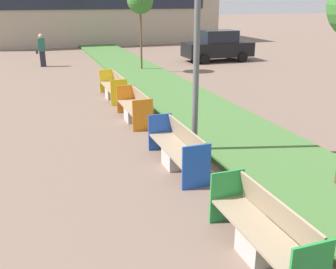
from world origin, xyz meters
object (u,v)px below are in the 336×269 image
Objects in this scene: bench_green_frame at (263,235)px; pedestrian_walking at (42,50)px; parked_car_distant at (218,46)px; bench_yellow_frame at (114,89)px; bench_orange_frame at (135,109)px; bench_blue_frame at (178,151)px; sapling_tree_far at (140,1)px.

pedestrian_walking is (-2.24, 19.25, 0.56)m from bench_green_frame.
bench_green_frame is 0.53× the size of parked_car_distant.
pedestrian_walking is (-2.24, 8.69, 0.56)m from bench_yellow_frame.
pedestrian_walking is at bearing 104.44° from bench_yellow_frame.
bench_yellow_frame is 0.54× the size of parked_car_distant.
bench_green_frame and bench_orange_frame have the same top height.
bench_blue_frame is at bearing -81.87° from pedestrian_walking.
bench_yellow_frame is at bearing 89.97° from bench_orange_frame.
bench_yellow_frame is (-0.00, 6.99, -0.00)m from bench_blue_frame.
sapling_tree_far is (2.57, 15.68, 3.19)m from bench_green_frame.
bench_blue_frame is 0.56× the size of sapling_tree_far.
bench_green_frame and bench_blue_frame have the same top height.
pedestrian_walking is at bearing 100.67° from bench_orange_frame.
sapling_tree_far is 2.34× the size of pedestrian_walking.
bench_blue_frame and bench_orange_frame have the same top height.
pedestrian_walking is at bearing 96.63° from bench_green_frame.
bench_green_frame and bench_yellow_frame have the same top height.
sapling_tree_far reaches higher than bench_yellow_frame.
bench_green_frame is 0.94× the size of bench_blue_frame.
bench_orange_frame and bench_yellow_frame have the same top height.
bench_yellow_frame is (0.00, 10.56, 0.00)m from bench_green_frame.
bench_green_frame is 10.56m from bench_yellow_frame.
bench_orange_frame is 3.18m from bench_yellow_frame.
bench_green_frame is at bearing -99.31° from sapling_tree_far.
bench_green_frame is 3.57m from bench_blue_frame.
parked_car_distant is (8.03, 10.44, 0.54)m from bench_orange_frame.
bench_green_frame is 1.04× the size of bench_orange_frame.
bench_blue_frame is at bearing -101.98° from sapling_tree_far.
sapling_tree_far is at bearing 78.02° from bench_blue_frame.
sapling_tree_far is (2.57, 8.30, 3.20)m from bench_orange_frame.
parked_car_distant is (8.03, 14.25, 0.54)m from bench_blue_frame.
pedestrian_walking is (-2.24, 15.68, 0.56)m from bench_blue_frame.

